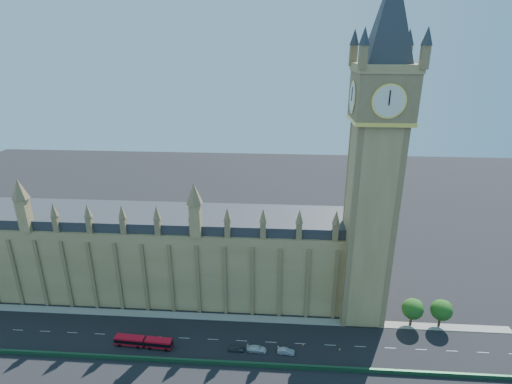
# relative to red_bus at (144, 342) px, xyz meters

# --- Properties ---
(ground) EXTENTS (400.00, 400.00, 0.00)m
(ground) POSITION_rel_red_bus_xyz_m (22.04, 3.87, -1.40)
(ground) COLOR black
(ground) RESTS_ON ground
(palace_westminster) EXTENTS (120.00, 20.00, 28.00)m
(palace_westminster) POSITION_rel_red_bus_xyz_m (-2.96, 25.87, 12.46)
(palace_westminster) COLOR olive
(palace_westminster) RESTS_ON ground
(elizabeth_tower) EXTENTS (20.59, 20.59, 105.00)m
(elizabeth_tower) POSITION_rel_red_bus_xyz_m (60.04, 17.87, 53.15)
(elizabeth_tower) COLOR olive
(elizabeth_tower) RESTS_ON ground
(bridge_parapet) EXTENTS (160.00, 0.60, 1.20)m
(bridge_parapet) POSITION_rel_red_bus_xyz_m (22.04, -5.13, -0.80)
(bridge_parapet) COLOR #1E4C2D
(bridge_parapet) RESTS_ON ground
(kerb_north) EXTENTS (160.00, 3.00, 0.16)m
(kerb_north) POSITION_rel_red_bus_xyz_m (22.04, 13.37, -1.32)
(kerb_north) COLOR gray
(kerb_north) RESTS_ON ground
(tree_east_near) EXTENTS (6.00, 6.00, 8.50)m
(tree_east_near) POSITION_rel_red_bus_xyz_m (74.27, 13.96, 4.24)
(tree_east_near) COLOR #382619
(tree_east_near) RESTS_ON ground
(tree_east_far) EXTENTS (6.00, 6.00, 8.50)m
(tree_east_far) POSITION_rel_red_bus_xyz_m (82.27, 13.96, 4.24)
(tree_east_far) COLOR #382619
(tree_east_far) RESTS_ON ground
(red_bus) EXTENTS (15.79, 3.34, 2.66)m
(red_bus) POSITION_rel_red_bus_xyz_m (0.00, 0.00, 0.00)
(red_bus) COLOR red
(red_bus) RESTS_ON ground
(car_grey) EXTENTS (4.15, 1.71, 1.41)m
(car_grey) POSITION_rel_red_bus_xyz_m (24.96, 0.11, -0.70)
(car_grey) COLOR #414449
(car_grey) RESTS_ON ground
(car_silver) EXTENTS (4.62, 2.04, 1.47)m
(car_silver) POSITION_rel_red_bus_xyz_m (38.12, -0.12, -0.67)
(car_silver) COLOR #9A9CA1
(car_silver) RESTS_ON ground
(car_white) EXTENTS (5.30, 2.36, 1.51)m
(car_white) POSITION_rel_red_bus_xyz_m (30.37, 0.27, -0.65)
(car_white) COLOR silver
(car_white) RESTS_ON ground
(cone_a) EXTENTS (0.50, 0.50, 0.70)m
(cone_a) POSITION_rel_red_bus_xyz_m (36.04, 1.77, -1.06)
(cone_a) COLOR black
(cone_a) RESTS_ON ground
(cone_b) EXTENTS (0.53, 0.53, 0.64)m
(cone_b) POSITION_rel_red_bus_xyz_m (52.32, 1.99, -1.09)
(cone_b) COLOR black
(cone_b) RESTS_ON ground
(cone_c) EXTENTS (0.52, 0.52, 0.73)m
(cone_c) POSITION_rel_red_bus_xyz_m (36.04, -0.03, -1.04)
(cone_c) COLOR black
(cone_c) RESTS_ON ground
(cone_d) EXTENTS (0.50, 0.50, 0.65)m
(cone_d) POSITION_rel_red_bus_xyz_m (42.74, 3.23, -1.08)
(cone_d) COLOR black
(cone_d) RESTS_ON ground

